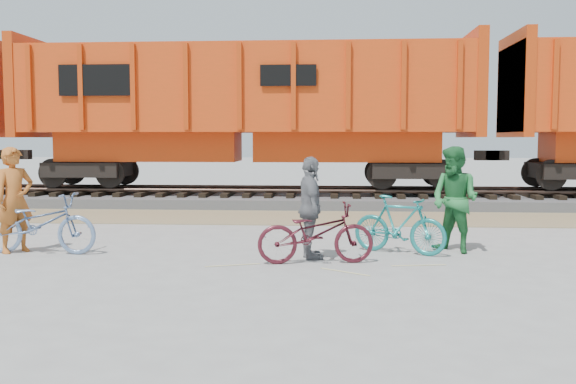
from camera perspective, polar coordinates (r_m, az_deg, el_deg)
name	(u,v)px	position (r m, az deg, el deg)	size (l,w,h in m)	color
ground	(297,257)	(11.12, 0.82, -5.81)	(120.00, 120.00, 0.00)	#9E9E99
gravel_strip	(309,218)	(16.55, 1.88, -2.30)	(120.00, 3.00, 0.02)	#95875D
ballast_bed	(313,200)	(20.01, 2.26, -0.68)	(120.00, 4.00, 0.30)	slate
track	(313,189)	(19.99, 2.26, 0.24)	(120.00, 2.60, 0.24)	black
hopper_car_center	(247,108)	(20.12, -3.69, 7.49)	(14.00, 3.13, 4.65)	black
bicycle_blue	(40,223)	(12.21, -21.19, -2.61)	(0.72, 2.06, 1.08)	#6A87B3
bicycle_teal	(399,225)	(11.56, 9.87, -2.88)	(0.49, 1.73, 1.04)	#1B817E
bicycle_maroon	(316,233)	(10.50, 2.47, -3.68)	(0.66, 1.90, 1.00)	#4D1720
person_solo	(15,200)	(12.48, -23.13, -0.65)	(0.69, 0.45, 1.90)	#B55D21
person_man	(455,200)	(11.85, 14.62, -0.66)	(0.93, 0.72, 1.91)	#257337
person_woman	(310,208)	(10.85, 2.01, -1.43)	(1.02, 0.42, 1.74)	slate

